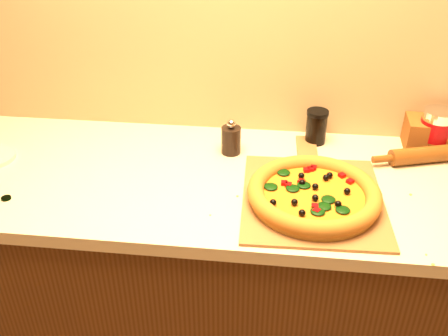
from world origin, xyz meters
The scene contains 9 objects.
cabinet centered at (0.00, 1.43, 0.43)m, with size 2.80×0.65×0.86m, color #43250E.
countertop centered at (0.00, 1.43, 0.88)m, with size 2.84×0.68×0.04m, color beige.
pizza_peel centered at (0.22, 1.35, 0.90)m, with size 0.41×0.60×0.01m.
pizza centered at (0.22, 1.31, 0.93)m, with size 0.37×0.37×0.05m.
bottle_cap centered at (-0.66, 1.23, 0.90)m, with size 0.03×0.03×0.01m, color black.
pepper_grinder centered at (-0.04, 1.57, 0.95)m, with size 0.06×0.06×0.12m.
rolling_pin centered at (0.60, 1.59, 0.93)m, with size 0.38×0.14×0.05m.
coffee_canister centered at (0.62, 1.67, 0.97)m, with size 0.11×0.11×0.14m.
dark_jar centered at (0.24, 1.68, 0.96)m, with size 0.07×0.07×0.12m.
Camera 1 is at (0.10, 0.14, 1.72)m, focal length 40.00 mm.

